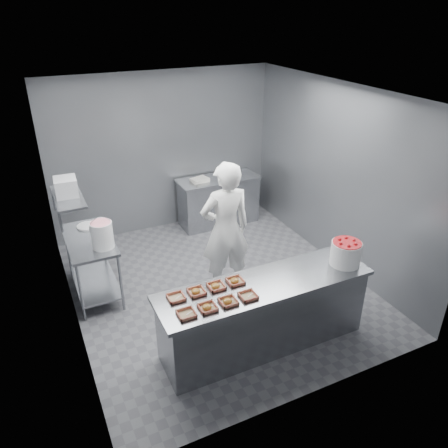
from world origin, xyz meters
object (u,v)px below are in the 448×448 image
Objects in this scene: tray_1 at (208,307)px; tray_3 at (248,296)px; tray_0 at (186,314)px; worker at (226,230)px; glaze_bucket at (102,234)px; prep_table at (92,258)px; service_counter at (264,314)px; tray_6 at (216,286)px; tray_7 at (235,281)px; tray_4 at (176,297)px; strawberry_tub at (346,252)px; back_counter at (218,201)px; tray_2 at (228,301)px; tray_5 at (196,292)px; appliance at (66,187)px.

tray_3 is at bearing 0.00° from tray_1.
worker reaches higher than tray_0.
glaze_bucket is at bearing 111.82° from tray_1.
glaze_bucket is (0.14, -0.32, 0.50)m from prep_table.
tray_3 is 0.10× the size of worker.
service_counter is 2.56m from prep_table.
service_counter is at bearing -15.49° from tray_6.
tray_4 is at bearing 180.00° from tray_7.
strawberry_tub reaches higher than tray_6.
tray_7 is 1.42m from strawberry_tub.
service_counter is 13.88× the size of tray_1.
tray_4 is (-0.24, 0.31, -0.00)m from tray_1.
back_counter is 3.73m from tray_2.
tray_2 reaches higher than tray_3.
service_counter is 13.88× the size of tray_3.
tray_6 reaches higher than tray_4.
prep_table is 1.93m from tray_4.
worker is at bearing 65.39° from tray_2.
strawberry_tub reaches higher than tray_3.
tray_4 is at bearing 171.51° from service_counter.
back_counter is at bearing 66.83° from tray_2.
worker is at bearing 50.95° from tray_5.
tray_5 is 0.60× the size of appliance.
appliance is (-2.72, -1.28, 1.23)m from back_counter.
tray_0 reaches higher than service_counter.
appliance is (-1.26, 1.81, 0.76)m from tray_6.
tray_2 reaches higher than prep_table.
tray_4 is at bearing -72.08° from glaze_bucket.
tray_4 is at bearing -71.06° from prep_table.
tray_7 is 1.90m from glaze_bucket.
tray_2 is 0.39m from tray_5.
tray_0 is at bearing -66.16° from appliance.
tray_0 is 0.78m from tray_7.
strawberry_tub is (1.64, 0.09, 0.14)m from tray_2.
tray_7 is at bearing 52.12° from tray_2.
tray_7 is at bearing 73.45° from worker.
worker is (-0.82, -2.02, 0.53)m from back_counter.
worker is 6.34× the size of appliance.
strawberry_tub reaches higher than tray_1.
tray_5 is at bearing -118.73° from back_counter.
tray_5 is at bearing 127.88° from tray_2.
tray_6 is 1.25m from worker.
prep_table is 2.22m from tray_0.
glaze_bucket is at bearing 132.86° from service_counter.
tray_5 is 1.00× the size of tray_7.
prep_table is 2.13m from tray_6.
tray_2 is at bearing 68.97° from worker.
prep_table is 1.91m from worker.
worker reaches higher than service_counter.
tray_5 is 0.10× the size of worker.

